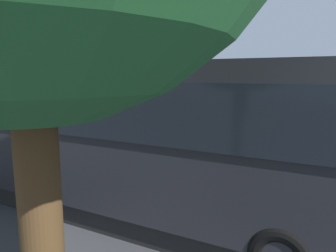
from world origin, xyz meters
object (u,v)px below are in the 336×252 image
(stunt_motorcycle, at_px, (153,125))
(traffic_cone, at_px, (184,134))
(tour_bus, at_px, (108,137))
(parked_motorcycle_dark, at_px, (246,175))
(spectator_left, at_px, (149,138))
(spectator_far_left, at_px, (181,140))
(parked_motorcycle_silver, at_px, (98,157))
(spectator_centre, at_px, (121,135))

(stunt_motorcycle, xyz_separation_m, traffic_cone, (-1.73, 0.12, -0.31))
(tour_bus, height_order, parked_motorcycle_dark, tour_bus)
(spectator_left, distance_m, stunt_motorcycle, 5.59)
(parked_motorcycle_dark, bearing_deg, spectator_far_left, -18.31)
(spectator_left, xyz_separation_m, parked_motorcycle_silver, (1.34, 0.86, -0.58))
(spectator_centre, bearing_deg, stunt_motorcycle, -72.23)
(parked_motorcycle_silver, distance_m, stunt_motorcycle, 5.94)
(spectator_centre, relative_size, traffic_cone, 2.89)
(parked_motorcycle_dark, height_order, traffic_cone, parked_motorcycle_dark)
(spectator_centre, bearing_deg, parked_motorcycle_silver, 60.49)
(spectator_centre, distance_m, stunt_motorcycle, 5.37)
(parked_motorcycle_dark, bearing_deg, traffic_cone, -53.13)
(spectator_left, xyz_separation_m, stunt_motorcycle, (2.57, -4.95, -0.45))
(tour_bus, xyz_separation_m, parked_motorcycle_dark, (-2.64, -2.25, -1.16))
(spectator_centre, distance_m, parked_motorcycle_silver, 1.02)
(spectator_far_left, relative_size, parked_motorcycle_dark, 0.86)
(spectator_centre, distance_m, parked_motorcycle_dark, 4.20)
(spectator_far_left, height_order, traffic_cone, spectator_far_left)
(tour_bus, height_order, stunt_motorcycle, tour_bus)
(spectator_far_left, relative_size, traffic_cone, 2.80)
(tour_bus, bearing_deg, stunt_motorcycle, -68.04)
(parked_motorcycle_silver, xyz_separation_m, parked_motorcycle_dark, (-4.54, -0.30, 0.00))
(parked_motorcycle_dark, xyz_separation_m, stunt_motorcycle, (5.77, -5.51, 0.13))
(spectator_far_left, xyz_separation_m, parked_motorcycle_silver, (2.37, 1.02, -0.58))
(tour_bus, distance_m, stunt_motorcycle, 8.43)
(spectator_far_left, bearing_deg, spectator_centre, 8.83)
(traffic_cone, bearing_deg, stunt_motorcycle, -3.83)
(spectator_left, bearing_deg, spectator_centre, 8.74)
(tour_bus, bearing_deg, parked_motorcycle_dark, -139.58)
(spectator_centre, xyz_separation_m, parked_motorcycle_dark, (-4.14, 0.41, -0.61))
(parked_motorcycle_silver, bearing_deg, spectator_far_left, -156.71)
(spectator_far_left, xyz_separation_m, spectator_centre, (1.97, 0.31, 0.03))
(tour_bus, xyz_separation_m, traffic_cone, (1.40, -7.64, -1.34))
(traffic_cone, bearing_deg, spectator_left, 99.85)
(tour_bus, distance_m, spectator_far_left, 3.06)
(spectator_far_left, height_order, parked_motorcycle_dark, spectator_far_left)
(spectator_centre, bearing_deg, traffic_cone, -91.08)
(stunt_motorcycle, height_order, traffic_cone, stunt_motorcycle)
(tour_bus, bearing_deg, spectator_centre, -60.69)
(parked_motorcycle_dark, distance_m, stunt_motorcycle, 7.98)
(tour_bus, bearing_deg, spectator_far_left, -99.09)
(spectator_centre, bearing_deg, tour_bus, 119.31)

